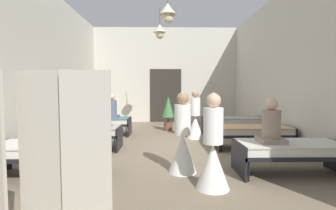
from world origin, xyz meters
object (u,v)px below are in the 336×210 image
(nurse_mid_aisle, at_px, (183,144))
(privacy_screen, at_px, (40,168))
(bed_left_row_1, at_px, (82,132))
(nurse_far_aisle, at_px, (213,155))
(patient_seated_primary, at_px, (112,109))
(bed_right_row_0, at_px, (290,150))
(patient_seated_secondary, at_px, (271,126))
(potted_plant, at_px, (168,110))
(bed_left_row_2, at_px, (101,122))
(bed_left_row_0, at_px, (48,151))
(bed_right_row_2, at_px, (232,121))
(nurse_near_aisle, at_px, (195,121))
(bed_right_row_1, at_px, (252,131))

(nurse_mid_aisle, distance_m, privacy_screen, 2.76)
(bed_left_row_1, bearing_deg, nurse_far_aisle, -42.10)
(nurse_far_aisle, height_order, patient_seated_primary, nurse_far_aisle)
(bed_right_row_0, height_order, privacy_screen, privacy_screen)
(patient_seated_secondary, bearing_deg, potted_plant, 110.62)
(bed_left_row_2, distance_m, patient_seated_primary, 0.56)
(bed_left_row_0, distance_m, nurse_far_aisle, 2.86)
(nurse_mid_aisle, bearing_deg, patient_seated_primary, 16.24)
(bed_right_row_2, relative_size, nurse_far_aisle, 1.28)
(bed_left_row_2, height_order, patient_seated_secondary, patient_seated_secondary)
(nurse_mid_aisle, bearing_deg, nurse_far_aisle, -164.13)
(bed_right_row_2, bearing_deg, privacy_screen, -119.28)
(bed_left_row_0, bearing_deg, nurse_near_aisle, 46.83)
(bed_right_row_2, xyz_separation_m, nurse_near_aisle, (-1.29, -0.58, 0.09))
(bed_left_row_1, bearing_deg, bed_right_row_0, -23.76)
(bed_left_row_0, distance_m, bed_left_row_2, 3.80)
(bed_left_row_0, xyz_separation_m, bed_left_row_2, (0.00, 3.80, 0.00))
(bed_left_row_1, distance_m, potted_plant, 3.55)
(bed_right_row_0, relative_size, bed_left_row_2, 1.00)
(nurse_near_aisle, xyz_separation_m, nurse_mid_aisle, (-0.63, -3.10, 0.00))
(bed_left_row_1, bearing_deg, nurse_near_aisle, 23.63)
(bed_left_row_0, height_order, privacy_screen, privacy_screen)
(bed_right_row_0, height_order, bed_left_row_2, same)
(bed_right_row_1, height_order, nurse_far_aisle, nurse_far_aisle)
(nurse_mid_aisle, distance_m, patient_seated_primary, 4.25)
(nurse_mid_aisle, bearing_deg, bed_right_row_2, -40.20)
(bed_left_row_0, xyz_separation_m, bed_left_row_1, (0.00, 1.90, 0.00))
(bed_left_row_1, relative_size, bed_right_row_1, 1.00)
(bed_right_row_2, xyz_separation_m, patient_seated_primary, (-3.97, 0.04, 0.43))
(bed_right_row_2, bearing_deg, bed_right_row_1, -90.00)
(bed_right_row_1, distance_m, bed_right_row_2, 1.90)
(bed_right_row_0, height_order, patient_seated_secondary, patient_seated_secondary)
(potted_plant, bearing_deg, patient_seated_primary, -156.61)
(bed_left_row_0, xyz_separation_m, bed_right_row_2, (4.32, 3.80, 0.00))
(bed_right_row_0, relative_size, nurse_near_aisle, 1.28)
(bed_left_row_2, bearing_deg, privacy_screen, -81.01)
(bed_right_row_1, xyz_separation_m, bed_right_row_2, (0.00, 1.90, 0.00))
(bed_right_row_1, height_order, patient_seated_primary, patient_seated_primary)
(nurse_mid_aisle, bearing_deg, bed_left_row_1, 40.92)
(bed_right_row_0, distance_m, bed_left_row_2, 5.75)
(bed_left_row_1, height_order, privacy_screen, privacy_screen)
(bed_left_row_2, xyz_separation_m, potted_plant, (2.22, 0.85, 0.31))
(potted_plant, bearing_deg, bed_left_row_2, -158.99)
(bed_left_row_2, bearing_deg, bed_right_row_2, 0.00)
(bed_left_row_0, height_order, nurse_far_aisle, nurse_far_aisle)
(bed_right_row_0, xyz_separation_m, bed_right_row_2, (0.00, 3.80, 0.00))
(nurse_far_aisle, distance_m, patient_seated_primary, 5.10)
(bed_left_row_1, height_order, nurse_near_aisle, nurse_near_aisle)
(bed_left_row_0, relative_size, bed_right_row_2, 1.00)
(bed_left_row_0, relative_size, patient_seated_secondary, 2.38)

